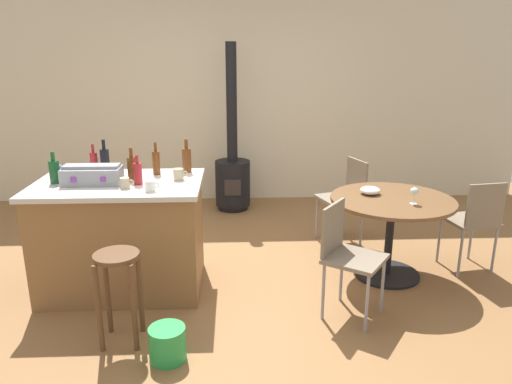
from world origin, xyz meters
The scene contains 24 objects.
ground_plane centered at (0.00, 0.00, 0.00)m, with size 8.80×8.80×0.00m, color olive.
back_wall centered at (0.00, 2.57, 1.35)m, with size 8.00×0.10×2.70m, color beige.
kitchen_island centered at (-0.81, -0.02, 0.47)m, with size 1.35×0.89×0.94m.
wooden_stool centered at (-0.66, -0.84, 0.47)m, with size 0.31×0.31×0.66m.
dining_table centered at (1.50, 0.09, 0.56)m, with size 1.07×1.07×0.73m.
folding_chair_near centered at (1.29, 0.92, 0.53)m, with size 0.51×0.51×0.88m.
folding_chair_far centered at (0.97, -0.54, 0.52)m, with size 0.56×0.56×0.87m.
folding_chair_left centered at (2.28, 0.15, 0.52)m, with size 0.46×0.46×0.87m.
wood_stove centered at (0.10, 2.06, 0.49)m, with size 0.44×0.45×2.06m.
toolbox centered at (-1.00, -0.07, 1.01)m, with size 0.46×0.23×0.16m.
bottle_0 centered at (-1.31, -0.03, 1.04)m, with size 0.08×0.08×0.26m.
bottle_1 centered at (-1.07, 0.26, 1.04)m, with size 0.06×0.06×0.26m.
bottle_2 centered at (-0.63, -0.10, 1.03)m, with size 0.07×0.07×0.24m.
bottle_3 centered at (-0.53, 0.21, 1.04)m, with size 0.06×0.06×0.28m.
bottle_4 centered at (-0.97, 0.24, 1.05)m, with size 0.08×0.08×0.30m.
bottle_5 centered at (-0.28, 0.28, 1.05)m, with size 0.08×0.08×0.29m.
bottle_6 centered at (-0.70, 0.02, 1.04)m, with size 0.07×0.07×0.27m.
cup_0 centered at (-0.32, 0.01, 0.98)m, with size 0.12×0.08×0.10m.
cup_1 centered at (-0.71, -0.21, 0.98)m, with size 0.11×0.07×0.08m.
cup_2 centered at (-0.50, -0.30, 0.98)m, with size 0.11×0.08×0.08m.
cup_3 centered at (-1.34, 0.14, 0.99)m, with size 0.11×0.07×0.11m.
wine_glass centered at (1.62, -0.07, 0.84)m, with size 0.07×0.07×0.14m.
serving_bowl centered at (1.34, 0.23, 0.77)m, with size 0.18×0.18×0.07m, color white.
plastic_bucket centered at (-0.32, -1.07, 0.12)m, with size 0.24×0.24×0.23m, color green.
Camera 1 is at (0.14, -3.83, 1.97)m, focal length 33.78 mm.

